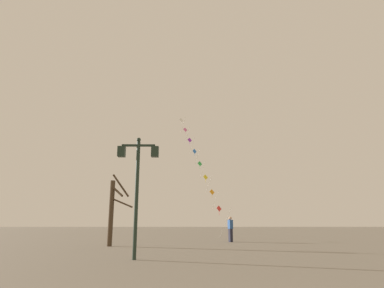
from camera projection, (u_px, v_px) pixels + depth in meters
name	position (u px, v px, depth m)	size (l,w,h in m)	color
ground_plane	(204.00, 242.00, 22.05)	(160.00, 160.00, 0.00)	#756B5B
twin_lantern_lamp_post	(137.00, 173.00, 12.50)	(1.57, 0.28, 4.53)	#1E2D23
kite_train	(200.00, 163.00, 29.81)	(4.12, 9.51, 12.25)	brown
kite_flyer	(230.00, 228.00, 22.79)	(0.35, 0.63, 1.71)	#1E1E2D
bare_tree	(112.00, 210.00, 18.90)	(1.44, 0.88, 4.10)	#423323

